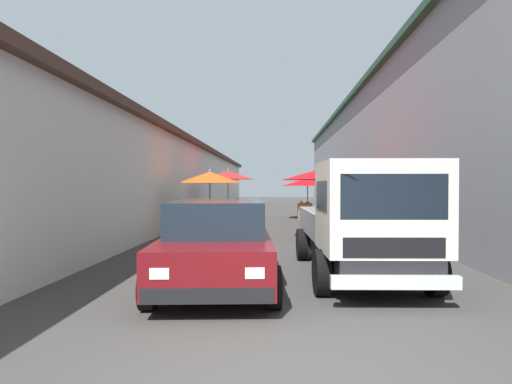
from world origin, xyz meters
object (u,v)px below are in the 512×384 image
at_px(parked_scooter, 349,213).
at_px(fruit_stall_far_left, 307,186).
at_px(fruit_stall_far_right, 327,181).
at_px(fruit_stall_near_left, 211,187).
at_px(fruit_stall_mid_lane, 329,180).
at_px(delivery_truck, 367,225).
at_px(hatchback_car, 218,242).
at_px(plastic_stool, 349,220).
at_px(vendor_by_crates, 337,200).
at_px(fruit_stall_near_right, 228,181).

bearing_deg(parked_scooter, fruit_stall_far_left, 42.89).
bearing_deg(fruit_stall_far_right, fruit_stall_near_left, 69.29).
distance_m(fruit_stall_mid_lane, delivery_truck, 8.74).
xyz_separation_m(fruit_stall_far_left, fruit_stall_mid_lane, (-5.13, -0.44, 0.23)).
bearing_deg(fruit_stall_near_left, hatchback_car, -170.13).
xyz_separation_m(parked_scooter, plastic_stool, (-2.32, 0.40, -0.12)).
bearing_deg(parked_scooter, vendor_by_crates, 5.07).
relative_size(fruit_stall_near_right, parked_scooter, 1.47).
xyz_separation_m(fruit_stall_near_right, fruit_stall_mid_lane, (-3.50, -4.26, 0.01)).
xyz_separation_m(vendor_by_crates, parked_scooter, (-2.33, -0.21, -0.50)).
bearing_deg(fruit_stall_far_left, fruit_stall_near_left, 150.23).
xyz_separation_m(fruit_stall_far_left, delivery_truck, (-13.82, 0.02, -0.66)).
xyz_separation_m(fruit_stall_near_right, parked_scooter, (-0.27, -5.59, -1.47)).
bearing_deg(fruit_stall_near_left, vendor_by_crates, -37.11).
xyz_separation_m(fruit_stall_near_left, delivery_truck, (-7.11, -3.81, -0.64)).
xyz_separation_m(fruit_stall_near_left, hatchback_car, (-7.28, -1.27, -0.94)).
distance_m(fruit_stall_far_left, delivery_truck, 13.83).
distance_m(hatchback_car, vendor_by_crates, 14.99).
xyz_separation_m(fruit_stall_far_right, fruit_stall_near_right, (6.53, 3.82, 0.05)).
bearing_deg(delivery_truck, fruit_stall_far_right, -0.28).
bearing_deg(fruit_stall_far_right, hatchback_car, 156.14).
bearing_deg(fruit_stall_far_left, vendor_by_crates, -74.68).
xyz_separation_m(fruit_stall_mid_lane, vendor_by_crates, (5.56, -1.12, -0.98)).
height_order(hatchback_car, vendor_by_crates, vendor_by_crates).
bearing_deg(fruit_stall_near_right, delivery_truck, -162.70).
bearing_deg(vendor_by_crates, delivery_truck, 173.66).
relative_size(fruit_stall_near_right, delivery_truck, 0.50).
distance_m(fruit_stall_far_right, fruit_stall_mid_lane, 3.06).
bearing_deg(plastic_stool, vendor_by_crates, -2.43).
height_order(fruit_stall_far_left, vendor_by_crates, fruit_stall_far_left).
distance_m(fruit_stall_far_right, delivery_truck, 5.72).
bearing_deg(fruit_stall_far_right, delivery_truck, 179.72).
bearing_deg(parked_scooter, hatchback_car, 160.25).
bearing_deg(parked_scooter, fruit_stall_far_right, 164.27).
distance_m(fruit_stall_near_right, fruit_stall_near_left, 5.08).
height_order(parked_scooter, plastic_stool, parked_scooter).
relative_size(delivery_truck, vendor_by_crates, 3.04).
xyz_separation_m(fruit_stall_near_left, vendor_by_crates, (7.13, -5.40, -0.73)).
relative_size(fruit_stall_mid_lane, fruit_stall_near_left, 1.24).
height_order(delivery_truck, plastic_stool, delivery_truck).
height_order(fruit_stall_near_right, hatchback_car, fruit_stall_near_right).
distance_m(fruit_stall_near_right, vendor_by_crates, 5.84).
xyz_separation_m(delivery_truck, plastic_stool, (9.59, -1.38, -0.71)).
bearing_deg(hatchback_car, vendor_by_crates, -15.99).
bearing_deg(fruit_stall_mid_lane, fruit_stall_far_right, 171.81).
bearing_deg(fruit_stall_mid_lane, hatchback_car, 161.21).
height_order(fruit_stall_far_left, fruit_stall_near_left, fruit_stall_near_left).
xyz_separation_m(fruit_stall_far_left, vendor_by_crates, (0.43, -1.56, -0.75)).
height_order(fruit_stall_far_right, fruit_stall_near_right, fruit_stall_near_right).
distance_m(delivery_truck, plastic_stool, 9.72).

